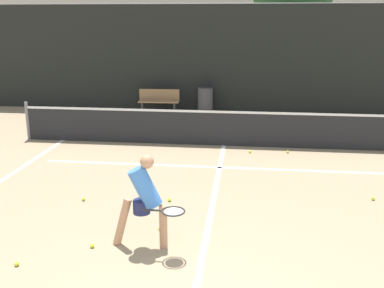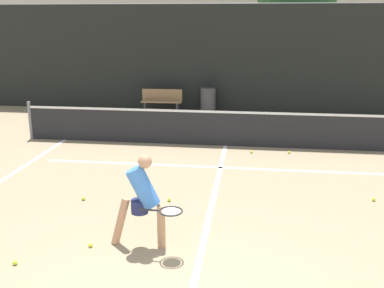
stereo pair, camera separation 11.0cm
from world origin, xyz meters
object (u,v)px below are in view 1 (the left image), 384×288
trash_bin (205,100)px  parked_car (279,87)px  player_practicing (145,197)px  courtside_bench (159,101)px

trash_bin → parked_car: 3.83m
player_practicing → trash_bin: 9.82m
player_practicing → trash_bin: (-0.02, 9.81, -0.29)m
player_practicing → courtside_bench: player_practicing is taller
player_practicing → courtside_bench: 9.77m
player_practicing → parked_car: size_ratio=0.34×
player_practicing → trash_bin: player_practicing is taller
courtside_bench → parked_car: bearing=30.9°
courtside_bench → trash_bin: bearing=4.3°
parked_car → trash_bin: bearing=-135.7°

